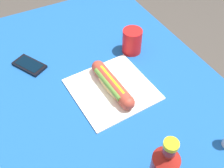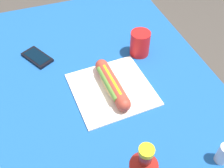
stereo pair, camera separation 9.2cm
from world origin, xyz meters
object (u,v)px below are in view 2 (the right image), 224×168
hot_dog (112,84)px  drinking_cup (140,43)px  cell_phone (37,57)px  salt_shaker (224,154)px

hot_dog → drinking_cup: size_ratio=2.45×
cell_phone → salt_shaker: (-0.61, -0.43, 0.03)m
cell_phone → salt_shaker: size_ratio=2.07×
hot_dog → cell_phone: size_ratio=1.73×
hot_dog → drinking_cup: drinking_cup is taller
hot_dog → cell_phone: (0.26, 0.22, -0.02)m
cell_phone → drinking_cup: 0.41m
drinking_cup → cell_phone: bearing=74.9°
salt_shaker → cell_phone: bearing=34.8°
drinking_cup → salt_shaker: 0.51m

